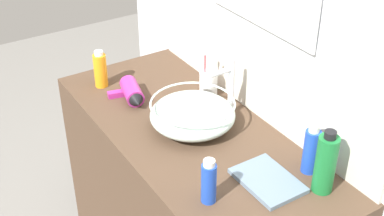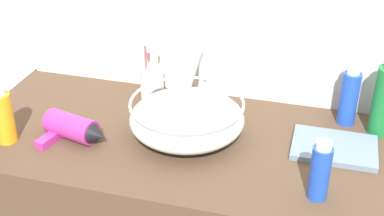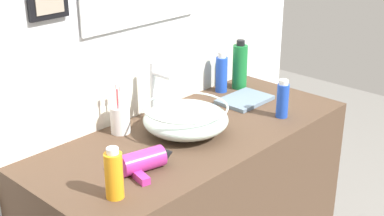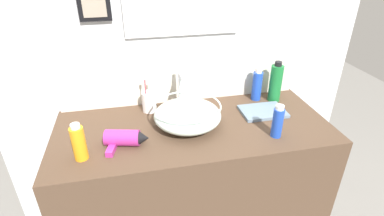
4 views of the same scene
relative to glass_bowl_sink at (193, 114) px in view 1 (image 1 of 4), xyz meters
name	(u,v)px [view 1 (image 1 of 4)]	position (x,y,z in m)	size (l,w,h in m)	color
vanity_counter	(193,213)	(0.03, -0.01, -0.47)	(1.33, 0.58, 0.83)	#4C3828
back_panel	(267,15)	(0.03, 0.30, 0.34)	(2.01, 0.09, 2.46)	silver
glass_bowl_sink	(193,114)	(0.00, 0.00, 0.00)	(0.32, 0.32, 0.11)	silver
faucet	(229,84)	(0.00, 0.16, 0.08)	(0.02, 0.11, 0.24)	silver
hair_drier	(132,93)	(-0.30, -0.11, -0.02)	(0.20, 0.14, 0.07)	#B22D8C
toothbrush_cup	(208,84)	(-0.17, 0.18, 0.00)	(0.08, 0.08, 0.20)	white
spray_bottle	(311,150)	(0.44, 0.19, 0.03)	(0.05, 0.05, 0.19)	blue
soap_dispenser	(326,163)	(0.53, 0.16, 0.05)	(0.07, 0.07, 0.23)	#197233
lotion_bottle	(100,70)	(-0.48, -0.16, 0.02)	(0.06, 0.06, 0.17)	orange
shampoo_bottle	(209,182)	(0.38, -0.18, 0.02)	(0.05, 0.05, 0.16)	blue
hand_towel	(268,181)	(0.41, 0.03, -0.05)	(0.23, 0.16, 0.02)	slate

